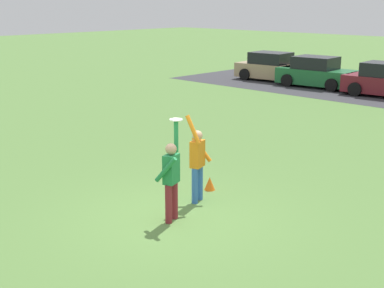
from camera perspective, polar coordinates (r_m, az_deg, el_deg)
name	(u,v)px	position (r m, az deg, el deg)	size (l,w,h in m)	color
ground_plane	(176,217)	(11.35, -1.72, -7.80)	(120.00, 120.00, 0.00)	#567F3D
person_catcher	(171,175)	(10.86, -2.22, -3.35)	(0.48, 0.59, 2.08)	maroon
person_defender	(197,160)	(11.90, 0.58, -1.69)	(0.56, 0.63, 2.04)	#3366B7
frisbee_disc	(176,120)	(10.76, -1.71, 2.61)	(0.26, 0.26, 0.02)	white
parked_car_tan	(272,68)	(31.15, 8.51, 8.04)	(4.22, 2.27, 1.59)	tan
parked_car_green	(317,73)	(29.18, 13.13, 7.36)	(4.22, 2.27, 1.59)	#1E6633
field_cone_orange	(210,183)	(12.88, 1.89, -4.22)	(0.26, 0.26, 0.32)	orange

